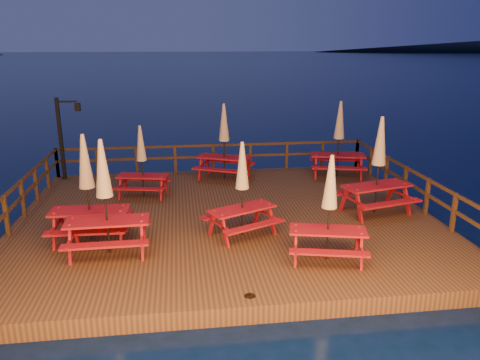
{
  "coord_description": "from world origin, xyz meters",
  "views": [
    {
      "loc": [
        -1.3,
        -12.83,
        5.31
      ],
      "look_at": [
        0.49,
        0.6,
        1.28
      ],
      "focal_mm": 35.0,
      "sensor_mm": 36.0,
      "label": 1
    }
  ],
  "objects": [
    {
      "name": "picnic_table_7",
      "position": [
        -2.52,
        2.14,
        1.62
      ],
      "size": [
        1.89,
        1.67,
        2.35
      ],
      "rotation": [
        0.0,
        0.0,
        -0.21
      ],
      "color": "maroon",
      "rests_on": "deck"
    },
    {
      "name": "picnic_table_0",
      "position": [
        4.41,
        -0.38,
        1.9
      ],
      "size": [
        2.35,
        2.09,
        2.88
      ],
      "rotation": [
        0.0,
        0.0,
        0.24
      ],
      "color": "maroon",
      "rests_on": "deck"
    },
    {
      "name": "railing",
      "position": [
        0.0,
        1.78,
        1.16
      ],
      "size": [
        11.8,
        9.75,
        1.1
      ],
      "color": "#371E11",
      "rests_on": "deck"
    },
    {
      "name": "deck",
      "position": [
        0.0,
        0.0,
        0.2
      ],
      "size": [
        12.0,
        10.0,
        0.4
      ],
      "primitive_type": "cube",
      "color": "#412415",
      "rests_on": "ground"
    },
    {
      "name": "ground",
      "position": [
        0.0,
        0.0,
        0.0
      ],
      "size": [
        500.0,
        500.0,
        0.0
      ],
      "primitive_type": "plane",
      "color": "black",
      "rests_on": "ground"
    },
    {
      "name": "picnic_table_4",
      "position": [
        4.58,
        3.55,
        1.87
      ],
      "size": [
        2.3,
        2.03,
        2.84
      ],
      "rotation": [
        0.0,
        0.0,
        -0.23
      ],
      "color": "maroon",
      "rests_on": "deck"
    },
    {
      "name": "picnic_table_3",
      "position": [
        0.27,
        -1.49,
        1.7
      ],
      "size": [
        2.2,
        2.05,
        2.5
      ],
      "rotation": [
        0.0,
        0.0,
        0.45
      ],
      "color": "maroon",
      "rests_on": "deck"
    },
    {
      "name": "lamp_post",
      "position": [
        -5.39,
        4.55,
        2.2
      ],
      "size": [
        0.85,
        0.18,
        3.0
      ],
      "color": "black",
      "rests_on": "deck"
    },
    {
      "name": "deck_piles",
      "position": [
        0.0,
        0.0,
        -0.3
      ],
      "size": [
        11.44,
        9.44,
        1.4
      ],
      "color": "#371E11",
      "rests_on": "ground"
    },
    {
      "name": "picnic_table_5",
      "position": [
        2.03,
        -3.21,
        1.71
      ],
      "size": [
        2.04,
        1.81,
        2.51
      ],
      "rotation": [
        0.0,
        0.0,
        -0.24
      ],
      "color": "maroon",
      "rests_on": "deck"
    },
    {
      "name": "picnic_table_6",
      "position": [
        0.34,
        3.84,
        1.84
      ],
      "size": [
        2.44,
        2.27,
        2.78
      ],
      "rotation": [
        0.0,
        0.0,
        -0.44
      ],
      "color": "maroon",
      "rests_on": "deck"
    },
    {
      "name": "picnic_table_1",
      "position": [
        -3.06,
        -2.16,
        1.85
      ],
      "size": [
        1.98,
        1.64,
        2.79
      ],
      "rotation": [
        0.0,
        0.0,
        0.02
      ],
      "color": "maroon",
      "rests_on": "deck"
    },
    {
      "name": "picnic_table_2",
      "position": [
        -3.6,
        -1.34,
        1.84
      ],
      "size": [
        1.99,
        1.66,
        2.77
      ],
      "rotation": [
        0.0,
        0.0,
        -0.03
      ],
      "color": "maroon",
      "rests_on": "deck"
    }
  ]
}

